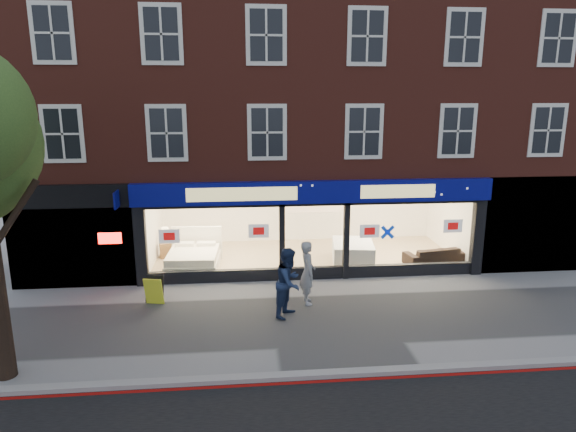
{
  "coord_description": "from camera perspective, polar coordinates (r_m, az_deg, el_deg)",
  "views": [
    {
      "loc": [
        -2.4,
        -12.74,
        5.98
      ],
      "look_at": [
        -0.91,
        2.5,
        2.29
      ],
      "focal_mm": 32.0,
      "sensor_mm": 36.0,
      "label": 1
    }
  ],
  "objects": [
    {
      "name": "mattress_stack",
      "position": [
        18.47,
        7.21,
        -3.97
      ],
      "size": [
        1.64,
        1.96,
        0.7
      ],
      "rotation": [
        0.0,
        0.0,
        -0.15
      ],
      "color": "white",
      "rests_on": "showroom_floor"
    },
    {
      "name": "a_board",
      "position": [
        15.47,
        -14.64,
        -7.99
      ],
      "size": [
        0.6,
        0.45,
        0.83
      ],
      "primitive_type": "cube",
      "rotation": [
        0.0,
        0.0,
        -0.21
      ],
      "color": "yellow",
      "rests_on": "ground"
    },
    {
      "name": "display_bed",
      "position": [
        18.02,
        -10.43,
        -4.58
      ],
      "size": [
        1.86,
        2.22,
        1.2
      ],
      "rotation": [
        0.0,
        0.0,
        -0.06
      ],
      "color": "white",
      "rests_on": "showroom_floor"
    },
    {
      "name": "pedestrian_blue",
      "position": [
        14.04,
        0.13,
        -7.37
      ],
      "size": [
        1.11,
        1.18,
        1.93
      ],
      "primitive_type": "imported",
      "rotation": [
        0.0,
        0.0,
        1.02
      ],
      "color": "#1A284B",
      "rests_on": "ground"
    },
    {
      "name": "pedestrian_grey",
      "position": [
        14.87,
        2.2,
        -6.28
      ],
      "size": [
        0.47,
        0.7,
        1.87
      ],
      "primitive_type": "imported",
      "rotation": [
        0.0,
        0.0,
        1.61
      ],
      "color": "#94969B",
      "rests_on": "ground"
    },
    {
      "name": "showroom_floor",
      "position": [
        19.09,
        1.92,
        -4.54
      ],
      "size": [
        11.0,
        4.5,
        0.1
      ],
      "primitive_type": "cube",
      "color": "tan",
      "rests_on": "ground"
    },
    {
      "name": "kerb_stone",
      "position": [
        11.73,
        7.32,
        -16.87
      ],
      "size": [
        60.0,
        0.25,
        0.12
      ],
      "primitive_type": "cube",
      "color": "gray",
      "rests_on": "ground"
    },
    {
      "name": "ground",
      "position": [
        14.27,
        4.71,
        -11.25
      ],
      "size": [
        120.0,
        120.0,
        0.0
      ],
      "primitive_type": "plane",
      "color": "gray",
      "rests_on": "ground"
    },
    {
      "name": "kerb_line",
      "position": [
        11.59,
        7.54,
        -17.6
      ],
      "size": [
        60.0,
        0.1,
        0.01
      ],
      "primitive_type": "cube",
      "color": "#8C0A07",
      "rests_on": "ground"
    },
    {
      "name": "sofa",
      "position": [
        18.82,
        15.91,
        -4.21
      ],
      "size": [
        2.19,
        1.15,
        0.61
      ],
      "primitive_type": "imported",
      "rotation": [
        0.0,
        0.0,
        3.31
      ],
      "color": "black",
      "rests_on": "showroom_floor"
    },
    {
      "name": "bedside_table",
      "position": [
        19.34,
        -13.39,
        -3.66
      ],
      "size": [
        0.54,
        0.54,
        0.55
      ],
      "primitive_type": "cube",
      "rotation": [
        0.0,
        0.0,
        0.21
      ],
      "color": "brown",
      "rests_on": "showroom_floor"
    },
    {
      "name": "building",
      "position": [
        19.83,
        1.38,
        15.56
      ],
      "size": [
        19.0,
        8.26,
        10.3
      ],
      "color": "maroon",
      "rests_on": "ground"
    }
  ]
}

